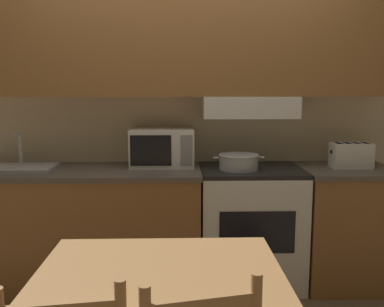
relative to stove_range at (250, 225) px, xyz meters
name	(u,v)px	position (x,y,z in m)	size (l,w,h in m)	color
ground_plane	(184,265)	(-0.49, 0.30, -0.44)	(16.00, 16.00, 0.00)	brown
wall_back	(185,81)	(-0.48, 0.23, 1.08)	(5.50, 0.38, 2.55)	beige
lower_counter_main	(88,227)	(-1.21, -0.01, 0.00)	(1.68, 0.64, 0.88)	#936033
lower_counter_right_stub	(345,225)	(0.72, -0.01, 0.00)	(0.69, 0.64, 0.88)	#936033
stove_range	(250,225)	(0.00, 0.00, 0.00)	(0.74, 0.61, 0.88)	white
cooking_pot	(239,161)	(-0.10, -0.06, 0.50)	(0.37, 0.29, 0.11)	#B7BABF
microwave	(162,147)	(-0.66, 0.11, 0.58)	(0.47, 0.33, 0.28)	white
toaster	(351,155)	(0.74, 0.00, 0.53)	(0.30, 0.16, 0.18)	white
sink_basin	(15,167)	(-1.72, -0.01, 0.46)	(0.56, 0.33, 0.26)	#B7BABF
dining_table	(160,295)	(-0.61, -1.44, 0.18)	(1.01, 0.78, 0.72)	#9E7042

